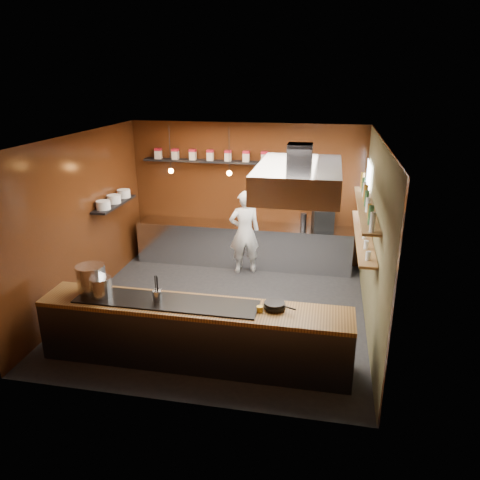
% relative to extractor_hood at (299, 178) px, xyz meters
% --- Properties ---
extents(floor, '(5.00, 5.00, 0.00)m').
position_rel_extractor_hood_xyz_m(floor, '(-1.30, 0.40, -2.51)').
color(floor, black).
rests_on(floor, ground).
extents(back_wall, '(5.00, 0.00, 5.00)m').
position_rel_extractor_hood_xyz_m(back_wall, '(-1.30, 2.90, -1.01)').
color(back_wall, '#331A09').
rests_on(back_wall, ground).
extents(left_wall, '(0.00, 5.00, 5.00)m').
position_rel_extractor_hood_xyz_m(left_wall, '(-3.80, 0.40, -1.01)').
color(left_wall, '#331A09').
rests_on(left_wall, ground).
extents(right_wall, '(0.00, 5.00, 5.00)m').
position_rel_extractor_hood_xyz_m(right_wall, '(1.20, 0.40, -1.01)').
color(right_wall, '#4F4E2C').
rests_on(right_wall, ground).
extents(ceiling, '(5.00, 5.00, 0.00)m').
position_rel_extractor_hood_xyz_m(ceiling, '(-1.30, 0.40, 0.49)').
color(ceiling, silver).
rests_on(ceiling, back_wall).
extents(window_pane, '(0.00, 1.00, 1.00)m').
position_rel_extractor_hood_xyz_m(window_pane, '(1.15, 2.10, -0.61)').
color(window_pane, white).
rests_on(window_pane, right_wall).
extents(prep_counter, '(4.60, 0.65, 0.90)m').
position_rel_extractor_hood_xyz_m(prep_counter, '(-1.30, 2.57, -2.06)').
color(prep_counter, silver).
rests_on(prep_counter, floor).
extents(pass_counter, '(4.40, 0.72, 0.94)m').
position_rel_extractor_hood_xyz_m(pass_counter, '(-1.30, -1.20, -2.04)').
color(pass_counter, '#38383D').
rests_on(pass_counter, floor).
extents(tin_shelf, '(2.60, 0.26, 0.04)m').
position_rel_extractor_hood_xyz_m(tin_shelf, '(-2.20, 2.76, -0.31)').
color(tin_shelf, black).
rests_on(tin_shelf, back_wall).
extents(plate_shelf, '(0.30, 1.40, 0.04)m').
position_rel_extractor_hood_xyz_m(plate_shelf, '(-3.64, 1.40, -0.96)').
color(plate_shelf, black).
rests_on(plate_shelf, left_wall).
extents(bottle_shelf_upper, '(0.26, 2.80, 0.04)m').
position_rel_extractor_hood_xyz_m(bottle_shelf_upper, '(1.04, 0.70, -0.59)').
color(bottle_shelf_upper, olive).
rests_on(bottle_shelf_upper, right_wall).
extents(bottle_shelf_lower, '(0.26, 2.80, 0.04)m').
position_rel_extractor_hood_xyz_m(bottle_shelf_lower, '(1.04, 0.70, -1.06)').
color(bottle_shelf_lower, olive).
rests_on(bottle_shelf_lower, right_wall).
extents(extractor_hood, '(1.20, 2.00, 0.72)m').
position_rel_extractor_hood_xyz_m(extractor_hood, '(0.00, 0.00, 0.00)').
color(extractor_hood, '#38383D').
rests_on(extractor_hood, ceiling).
extents(pendant_left, '(0.10, 0.10, 0.95)m').
position_rel_extractor_hood_xyz_m(pendant_left, '(-2.70, 2.10, -0.35)').
color(pendant_left, black).
rests_on(pendant_left, ceiling).
extents(pendant_right, '(0.10, 0.10, 0.95)m').
position_rel_extractor_hood_xyz_m(pendant_right, '(-1.50, 2.10, -0.35)').
color(pendant_right, black).
rests_on(pendant_right, ceiling).
extents(storage_tins, '(2.43, 0.13, 0.22)m').
position_rel_extractor_hood_xyz_m(storage_tins, '(-2.05, 2.76, -0.17)').
color(storage_tins, '#BEB19E').
rests_on(storage_tins, tin_shelf).
extents(plate_stacks, '(0.26, 1.16, 0.16)m').
position_rel_extractor_hood_xyz_m(plate_stacks, '(-3.64, 1.40, -0.86)').
color(plate_stacks, white).
rests_on(plate_stacks, plate_shelf).
extents(bottles, '(0.06, 2.66, 0.24)m').
position_rel_extractor_hood_xyz_m(bottles, '(1.04, 0.70, -0.45)').
color(bottles, silver).
rests_on(bottles, bottle_shelf_upper).
extents(wine_glasses, '(0.07, 2.37, 0.13)m').
position_rel_extractor_hood_xyz_m(wine_glasses, '(1.04, 0.70, -0.97)').
color(wine_glasses, silver).
rests_on(wine_glasses, bottle_shelf_lower).
extents(stockpot_large, '(0.51, 0.51, 0.40)m').
position_rel_extractor_hood_xyz_m(stockpot_large, '(-2.86, -1.10, -1.37)').
color(stockpot_large, silver).
rests_on(stockpot_large, pass_counter).
extents(stockpot_small, '(0.33, 0.33, 0.29)m').
position_rel_extractor_hood_xyz_m(stockpot_small, '(-2.65, -1.23, -1.42)').
color(stockpot_small, '#BABDC2').
rests_on(stockpot_small, pass_counter).
extents(utensil_crock, '(0.15, 0.15, 0.16)m').
position_rel_extractor_hood_xyz_m(utensil_crock, '(-1.81, -1.23, -1.48)').
color(utensil_crock, silver).
rests_on(utensil_crock, pass_counter).
extents(frying_pan, '(0.46, 0.30, 0.08)m').
position_rel_extractor_hood_xyz_m(frying_pan, '(-0.18, -1.10, -1.53)').
color(frying_pan, black).
rests_on(frying_pan, pass_counter).
extents(butter_jar, '(0.12, 0.12, 0.08)m').
position_rel_extractor_hood_xyz_m(butter_jar, '(-0.37, -1.22, -1.55)').
color(butter_jar, gold).
rests_on(butter_jar, pass_counter).
extents(espresso_machine, '(0.48, 0.46, 0.42)m').
position_rel_extractor_hood_xyz_m(espresso_machine, '(0.36, 2.64, -1.40)').
color(espresso_machine, black).
rests_on(espresso_machine, prep_counter).
extents(chef, '(0.74, 0.61, 1.74)m').
position_rel_extractor_hood_xyz_m(chef, '(-1.20, 2.18, -1.63)').
color(chef, white).
rests_on(chef, floor).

